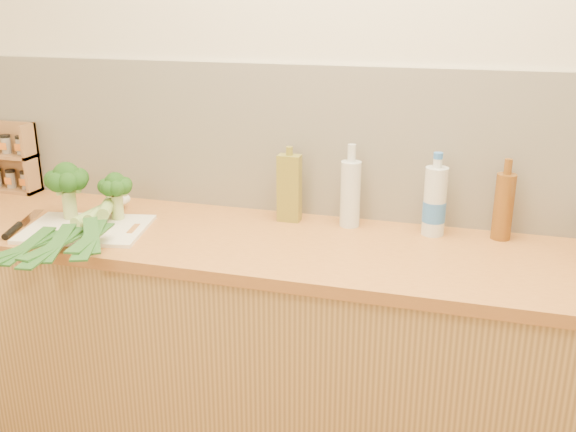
% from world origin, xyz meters
% --- Properties ---
extents(room_shell, '(3.50, 3.50, 3.50)m').
position_xyz_m(room_shell, '(0.00, 1.49, 1.17)').
color(room_shell, beige).
rests_on(room_shell, ground).
extents(counter, '(3.20, 0.62, 0.90)m').
position_xyz_m(counter, '(0.00, 1.20, 0.45)').
color(counter, tan).
rests_on(counter, ground).
extents(chopping_board, '(0.46, 0.37, 0.01)m').
position_xyz_m(chopping_board, '(-0.89, 1.09, 0.91)').
color(chopping_board, silver).
rests_on(chopping_board, counter).
extents(broccoli_left, '(0.15, 0.15, 0.20)m').
position_xyz_m(broccoli_left, '(-0.99, 1.17, 1.05)').
color(broccoli_left, '#A8BD6E').
rests_on(broccoli_left, chopping_board).
extents(broccoli_right, '(0.12, 0.12, 0.17)m').
position_xyz_m(broccoli_right, '(-0.83, 1.20, 1.03)').
color(broccoli_right, '#A8BD6E').
rests_on(broccoli_right, chopping_board).
extents(leek_front, '(0.12, 0.73, 0.04)m').
position_xyz_m(leek_front, '(-0.90, 1.08, 0.94)').
color(leek_front, white).
rests_on(leek_front, chopping_board).
extents(leek_mid, '(0.15, 0.67, 0.04)m').
position_xyz_m(leek_mid, '(-0.85, 1.05, 0.95)').
color(leek_mid, white).
rests_on(leek_mid, chopping_board).
extents(leek_back, '(0.28, 0.59, 0.04)m').
position_xyz_m(leek_back, '(-0.79, 1.05, 0.97)').
color(leek_back, white).
rests_on(leek_back, chopping_board).
extents(chefs_knife, '(0.12, 0.31, 0.02)m').
position_xyz_m(chefs_knife, '(-1.12, 1.03, 0.91)').
color(chefs_knife, silver).
rests_on(chefs_knife, counter).
extents(spice_rack, '(0.24, 0.09, 0.28)m').
position_xyz_m(spice_rack, '(-1.45, 1.44, 1.02)').
color(spice_rack, '#9F6B44').
rests_on(spice_rack, counter).
extents(oil_tin, '(0.08, 0.05, 0.27)m').
position_xyz_m(oil_tin, '(-0.25, 1.39, 1.02)').
color(oil_tin, olive).
rests_on(oil_tin, counter).
extents(glass_bottle, '(0.07, 0.07, 0.29)m').
position_xyz_m(glass_bottle, '(-0.03, 1.40, 1.02)').
color(glass_bottle, silver).
rests_on(glass_bottle, counter).
extents(amber_bottle, '(0.06, 0.06, 0.27)m').
position_xyz_m(amber_bottle, '(0.48, 1.41, 1.02)').
color(amber_bottle, brown).
rests_on(amber_bottle, counter).
extents(water_bottle, '(0.08, 0.08, 0.26)m').
position_xyz_m(water_bottle, '(0.26, 1.39, 1.01)').
color(water_bottle, silver).
rests_on(water_bottle, counter).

